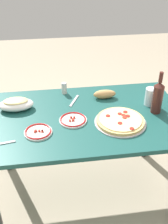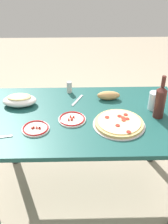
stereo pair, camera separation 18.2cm
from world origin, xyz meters
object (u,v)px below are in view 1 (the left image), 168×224
side_plate_near (73,120)px  bread_loaf (105,94)px  pepperoni_pizza (120,121)px  water_glass (150,97)px  wine_bottle (158,97)px  side_plate_far (38,132)px  dining_table (84,130)px  baked_pasta_dish (16,104)px  spice_shaker (64,88)px

side_plate_near → bread_loaf: 0.38m
pepperoni_pizza → water_glass: water_glass is taller
side_plate_near → bread_loaf: bearing=-134.5°
side_plate_near → wine_bottle: bearing=-177.0°
side_plate_near → side_plate_far: 0.25m
dining_table → baked_pasta_dish: (0.45, -0.15, 0.16)m
dining_table → water_glass: (-0.48, -0.08, 0.18)m
water_glass → side_plate_far: 0.82m
wine_bottle → side_plate_far: wine_bottle is taller
pepperoni_pizza → baked_pasta_dish: 0.72m
dining_table → side_plate_far: side_plate_far is taller
pepperoni_pizza → bread_loaf: bread_loaf is taller
pepperoni_pizza → bread_loaf: bearing=-84.0°
water_glass → spice_shaker: size_ratio=1.46×
baked_pasta_dish → bread_loaf: 0.64m
side_plate_far → water_glass: bearing=-163.9°
baked_pasta_dish → side_plate_near: bearing=151.3°
baked_pasta_dish → side_plate_far: baked_pasta_dish is taller
bread_loaf → spice_shaker: bearing=-21.7°
wine_bottle → water_glass: bearing=-85.4°
dining_table → spice_shaker: (0.10, -0.33, 0.16)m
side_plate_far → bread_loaf: bread_loaf is taller
dining_table → water_glass: water_glass is taller
baked_pasta_dish → bread_loaf: bearing=-174.2°
dining_table → spice_shaker: 0.39m
pepperoni_pizza → side_plate_near: (0.30, -0.06, -0.01)m
dining_table → baked_pasta_dish: size_ratio=5.64×
wine_bottle → water_glass: 0.11m
baked_pasta_dish → water_glass: water_glass is taller
side_plate_near → bread_loaf: size_ratio=1.08×
pepperoni_pizza → wine_bottle: (-0.27, -0.09, 0.10)m
wine_bottle → bread_loaf: size_ratio=1.77×
baked_pasta_dish → spice_shaker: spice_shaker is taller
dining_table → water_glass: bearing=-170.7°
dining_table → wine_bottle: bearing=177.6°
spice_shaker → baked_pasta_dish: bearing=27.4°
side_plate_near → water_glass: bearing=-167.0°
pepperoni_pizza → water_glass: bearing=-143.9°
bread_loaf → spice_shaker: size_ratio=1.92×
bread_loaf → water_glass: bearing=154.9°
baked_pasta_dish → bread_loaf: size_ratio=1.43×
water_glass → spice_shaker: bearing=-23.4°
wine_bottle → spice_shaker: wine_bottle is taller
pepperoni_pizza → side_plate_near: bearing=-11.8°
wine_bottle → side_plate_far: 0.81m
bread_loaf → wine_bottle: bearing=142.0°
bread_loaf → spice_shaker: 0.31m
water_glass → side_plate_far: size_ratio=0.74×
wine_bottle → bread_loaf: bearing=-38.0°
side_plate_far → spice_shaker: spice_shaker is taller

